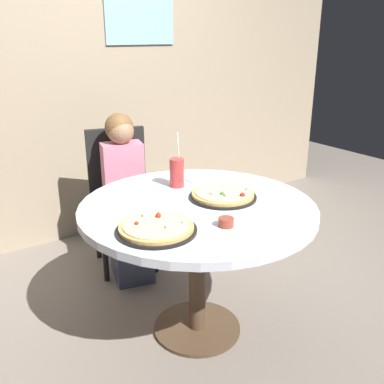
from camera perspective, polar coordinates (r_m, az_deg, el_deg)
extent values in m
plane|color=slate|center=(2.55, 0.66, -17.45)|extent=(8.00, 8.00, 0.00)
cube|color=gray|center=(3.46, -15.34, 17.66)|extent=(5.20, 0.12, 2.90)
cylinder|color=silver|center=(2.19, 0.74, -2.10)|extent=(1.19, 1.19, 0.04)
cylinder|color=#4C3826|center=(2.35, 0.70, -10.37)|extent=(0.09, 0.09, 0.69)
cylinder|color=#4C3826|center=(2.55, 0.66, -17.28)|extent=(0.48, 0.48, 0.02)
cube|color=black|center=(3.01, -8.92, -2.14)|extent=(0.49, 0.49, 0.04)
cube|color=black|center=(3.09, -9.85, 3.52)|extent=(0.40, 0.14, 0.52)
cylinder|color=black|center=(2.93, -11.30, -7.82)|extent=(0.04, 0.04, 0.41)
cylinder|color=black|center=(2.98, -4.81, -6.91)|extent=(0.04, 0.04, 0.41)
cylinder|color=black|center=(3.23, -12.28, -5.13)|extent=(0.04, 0.04, 0.41)
cylinder|color=black|center=(3.28, -6.39, -4.35)|extent=(0.04, 0.04, 0.41)
cube|color=#3F4766|center=(2.95, -7.99, -6.92)|extent=(0.31, 0.37, 0.45)
cube|color=#CC728C|center=(2.91, -9.00, 2.11)|extent=(0.29, 0.22, 0.44)
sphere|color=#997051|center=(2.83, -9.33, 7.89)|extent=(0.17, 0.17, 0.17)
sphere|color=brown|center=(2.85, -9.43, 8.36)|extent=(0.18, 0.18, 0.18)
cylinder|color=black|center=(2.26, 4.12, -0.66)|extent=(0.35, 0.35, 0.01)
cylinder|color=tan|center=(2.26, 4.12, -0.33)|extent=(0.32, 0.32, 0.02)
cylinder|color=beige|center=(2.25, 4.13, -0.07)|extent=(0.29, 0.29, 0.01)
sphere|color=beige|center=(2.22, 2.68, -0.13)|extent=(0.03, 0.03, 0.03)
sphere|color=#387F33|center=(2.22, 3.98, -0.21)|extent=(0.02, 0.02, 0.02)
sphere|color=beige|center=(2.29, 7.35, 0.38)|extent=(0.03, 0.03, 0.03)
sphere|color=#B2231E|center=(2.21, 6.62, -0.38)|extent=(0.03, 0.03, 0.03)
sphere|color=beige|center=(2.19, 4.59, -0.45)|extent=(0.03, 0.03, 0.03)
cylinder|color=black|center=(1.89, -4.68, -5.01)|extent=(0.35, 0.35, 0.01)
cylinder|color=tan|center=(1.88, -4.69, -4.63)|extent=(0.33, 0.33, 0.02)
cylinder|color=beige|center=(1.88, -4.70, -4.32)|extent=(0.29, 0.29, 0.01)
sphere|color=beige|center=(1.96, -6.18, -3.04)|extent=(0.03, 0.03, 0.03)
sphere|color=#B2231E|center=(1.95, -4.45, -3.14)|extent=(0.03, 0.03, 0.03)
sphere|color=beige|center=(1.88, -1.08, -3.94)|extent=(0.02, 0.02, 0.02)
sphere|color=#B2231E|center=(1.89, -7.27, -4.10)|extent=(0.02, 0.02, 0.02)
sphere|color=beige|center=(1.84, -3.26, -4.57)|extent=(0.02, 0.02, 0.02)
sphere|color=#387F33|center=(1.97, -4.35, -2.85)|extent=(0.02, 0.02, 0.02)
cylinder|color=#B73333|center=(2.41, -2.00, 2.54)|extent=(0.08, 0.08, 0.16)
cylinder|color=white|center=(2.38, -1.79, 5.29)|extent=(0.03, 0.02, 0.22)
cylinder|color=brown|center=(1.93, 4.47, -3.95)|extent=(0.07, 0.07, 0.04)
cylinder|color=white|center=(2.54, 1.27, 1.73)|extent=(0.18, 0.18, 0.01)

